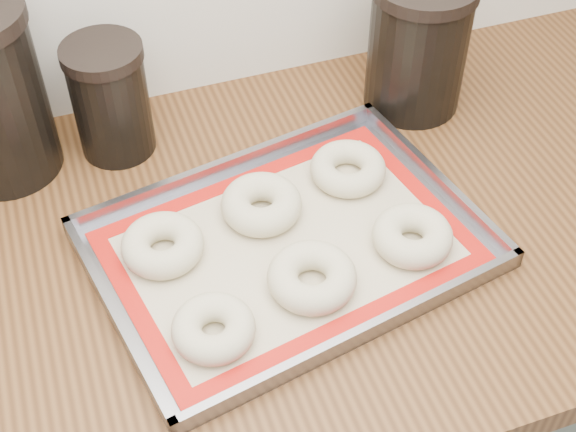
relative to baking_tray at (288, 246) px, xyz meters
name	(u,v)px	position (x,y,z in m)	size (l,w,h in m)	color
cabinet	(298,416)	(0.03, 0.03, -0.48)	(3.00, 0.65, 0.86)	#5C675B
countertop	(300,237)	(0.03, 0.03, -0.03)	(3.06, 0.68, 0.04)	brown
baking_tray	(288,246)	(0.00, 0.00, 0.00)	(0.51, 0.41, 0.03)	gray
baking_mat	(288,247)	(0.00, 0.00, 0.00)	(0.47, 0.36, 0.00)	#C6B793
bagel_front_left	(214,328)	(-0.12, -0.10, 0.01)	(0.09, 0.09, 0.03)	beige
bagel_front_mid	(312,277)	(0.01, -0.07, 0.02)	(0.10, 0.10, 0.04)	beige
bagel_front_right	(412,236)	(0.14, -0.05, 0.02)	(0.10, 0.10, 0.04)	beige
bagel_back_left	(163,245)	(-0.15, 0.04, 0.02)	(0.10, 0.10, 0.04)	beige
bagel_back_mid	(261,204)	(-0.01, 0.06, 0.02)	(0.10, 0.10, 0.04)	beige
bagel_back_right	(348,169)	(0.12, 0.09, 0.01)	(0.10, 0.10, 0.03)	beige
canister_mid	(110,99)	(-0.16, 0.26, 0.08)	(0.11, 0.11, 0.16)	black
canister_right	(418,44)	(0.27, 0.22, 0.09)	(0.15, 0.15, 0.20)	black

